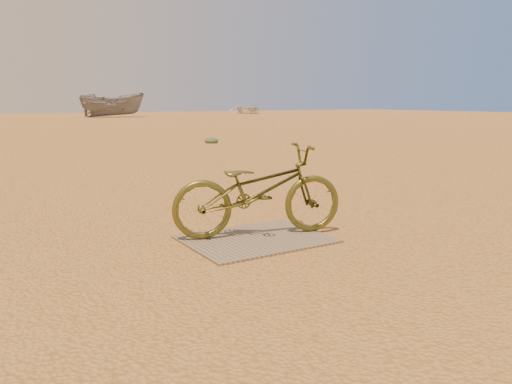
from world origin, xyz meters
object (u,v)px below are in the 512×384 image
plywood_board (256,239)px  boat_far_right (248,108)px  boat_mid_right (113,105)px  bicycle (258,190)px

plywood_board → boat_far_right: bearing=59.4°
boat_far_right → boat_mid_right: bearing=-143.3°
boat_mid_right → boat_far_right: boat_mid_right is taller
bicycle → boat_far_right: size_ratio=0.33×
plywood_board → bicycle: bearing=47.9°
bicycle → boat_far_right: bearing=-14.5°
plywood_board → boat_far_right: size_ratio=0.26×
plywood_board → boat_far_right: boat_far_right is taller
plywood_board → boat_mid_right: 41.89m
boat_far_right → plywood_board: bearing=-101.7°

